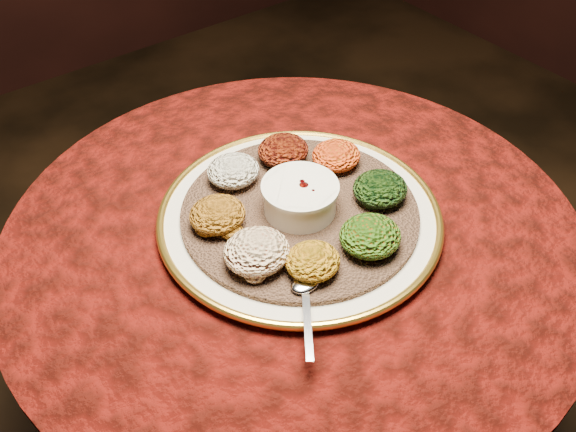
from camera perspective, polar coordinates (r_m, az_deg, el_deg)
table at (r=1.19m, az=0.49°, el=-7.39°), size 0.96×0.96×0.73m
platter at (r=1.06m, az=1.04°, el=-0.07°), size 0.58×0.58×0.02m
injera at (r=1.05m, az=1.05°, el=0.36°), size 0.46×0.46×0.01m
stew_bowl at (r=1.03m, az=1.07°, el=1.80°), size 0.13×0.13×0.05m
spoon at (r=0.92m, az=1.55°, el=-6.55°), size 0.10×0.13×0.01m
portion_ayib at (r=1.09m, az=-4.89°, el=4.03°), size 0.09×0.09×0.04m
portion_kitfo at (r=1.14m, az=-0.44°, el=5.87°), size 0.09×0.09×0.04m
portion_tikil at (r=1.13m, az=4.30°, el=5.38°), size 0.09×0.08×0.04m
portion_gomen at (r=1.06m, az=8.19°, el=2.43°), size 0.09×0.09×0.04m
portion_mixveg at (r=0.98m, az=7.31°, el=-1.78°), size 0.10×0.09×0.05m
portion_kik at (r=0.94m, az=2.21°, el=-4.04°), size 0.08×0.08×0.04m
portion_timatim at (r=0.95m, az=-2.79°, el=-3.16°), size 0.10×0.10×0.05m
portion_shiro at (r=1.01m, az=-6.30°, el=0.13°), size 0.09×0.09×0.04m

